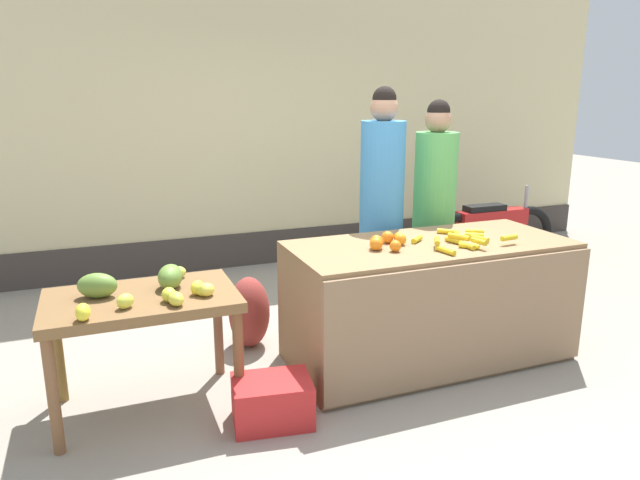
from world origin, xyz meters
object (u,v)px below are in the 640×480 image
vendor_woman_green_shirt (434,210)px  produce_sack (249,312)px  vendor_woman_blue_shirt (381,209)px  parked_motorcycle (491,233)px  produce_crate (272,401)px

vendor_woman_green_shirt → produce_sack: (-1.58, -0.07, -0.63)m
vendor_woman_blue_shirt → parked_motorcycle: 2.04m
vendor_woman_green_shirt → produce_crate: bearing=-147.2°
parked_motorcycle → vendor_woman_blue_shirt: bearing=-153.2°
vendor_woman_blue_shirt → parked_motorcycle: vendor_woman_blue_shirt is taller
produce_sack → parked_motorcycle: bearing=18.0°
vendor_woman_green_shirt → produce_sack: vendor_woman_green_shirt is taller
parked_motorcycle → produce_sack: bearing=-162.0°
vendor_woman_blue_shirt → produce_sack: vendor_woman_blue_shirt is taller
vendor_woman_green_shirt → vendor_woman_blue_shirt: bearing=-176.0°
vendor_woman_blue_shirt → produce_crate: 1.83m
produce_crate → produce_sack: 1.07m
vendor_woman_blue_shirt → produce_sack: (-1.08, -0.03, -0.68)m
parked_motorcycle → produce_crate: parked_motorcycle is taller
produce_crate → produce_sack: size_ratio=0.83×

